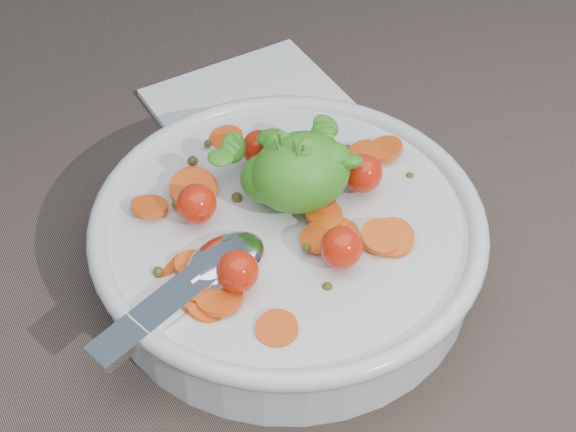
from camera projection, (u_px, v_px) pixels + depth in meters
name	position (u px, v px, depth m)	size (l,w,h in m)	color
ground	(270.00, 298.00, 0.58)	(6.00, 6.00, 0.00)	brown
bowl	(287.00, 239.00, 0.57)	(0.27, 0.25, 0.11)	silver
napkin	(252.00, 106.00, 0.71)	(0.15, 0.13, 0.01)	white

